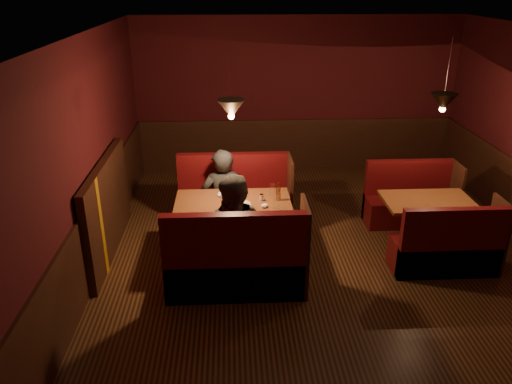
{
  "coord_description": "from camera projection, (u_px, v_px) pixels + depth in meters",
  "views": [
    {
      "loc": [
        -1.25,
        -5.75,
        3.5
      ],
      "look_at": [
        -0.94,
        0.16,
        0.95
      ],
      "focal_mm": 35.0,
      "sensor_mm": 36.0,
      "label": 1
    }
  ],
  "objects": [
    {
      "name": "main_bench_far",
      "position": [
        235.0,
        206.0,
        7.45
      ],
      "size": [
        1.66,
        0.59,
        1.13
      ],
      "color": "#480B07",
      "rests_on": "ground"
    },
    {
      "name": "room",
      "position": [
        308.0,
        187.0,
        6.33
      ],
      "size": [
        6.02,
        7.02,
        2.92
      ],
      "color": "#331C10",
      "rests_on": "ground"
    },
    {
      "name": "main_bench_near",
      "position": [
        237.0,
        267.0,
        5.88
      ],
      "size": [
        1.66,
        0.59,
        1.13
      ],
      "color": "#480B07",
      "rests_on": "ground"
    },
    {
      "name": "main_table",
      "position": [
        235.0,
        215.0,
        6.56
      ],
      "size": [
        1.51,
        0.92,
        1.06
      ],
      "color": "#602E18",
      "rests_on": "ground"
    },
    {
      "name": "diner_a",
      "position": [
        222.0,
        182.0,
        7.08
      ],
      "size": [
        0.69,
        0.54,
        1.66
      ],
      "primitive_type": "imported",
      "rotation": [
        0.0,
        0.0,
        3.39
      ],
      "color": "#272728",
      "rests_on": "ground"
    },
    {
      "name": "second_bench_far",
      "position": [
        410.0,
        203.0,
        7.67
      ],
      "size": [
        1.35,
        0.5,
        0.96
      ],
      "color": "#480B07",
      "rests_on": "ground"
    },
    {
      "name": "second_bench_near",
      "position": [
        448.0,
        251.0,
        6.34
      ],
      "size": [
        1.35,
        0.5,
        0.96
      ],
      "color": "#480B07",
      "rests_on": "ground"
    },
    {
      "name": "diner_b",
      "position": [
        237.0,
        217.0,
        5.95
      ],
      "size": [
        0.99,
        0.86,
        1.73
      ],
      "primitive_type": "imported",
      "rotation": [
        0.0,
        0.0,
        -0.27
      ],
      "color": "#37342F",
      "rests_on": "ground"
    },
    {
      "name": "second_table",
      "position": [
        427.0,
        212.0,
        6.92
      ],
      "size": [
        1.22,
        0.78,
        0.69
      ],
      "color": "#602E18",
      "rests_on": "ground"
    }
  ]
}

